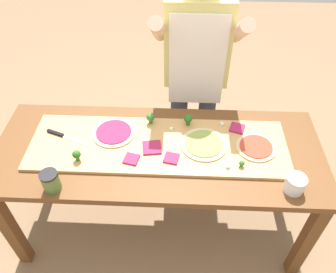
# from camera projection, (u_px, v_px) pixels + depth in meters

# --- Properties ---
(ground_plane) EXTENTS (8.00, 8.00, 0.00)m
(ground_plane) POSITION_uv_depth(u_px,v_px,m) (160.00, 223.00, 2.47)
(ground_plane) COLOR #896B4C
(prep_table) EXTENTS (1.88, 0.73, 0.79)m
(prep_table) POSITION_uv_depth(u_px,v_px,m) (158.00, 161.00, 1.98)
(prep_table) COLOR brown
(prep_table) RESTS_ON ground
(cutting_board) EXTENTS (1.47, 0.44, 0.02)m
(cutting_board) POSITION_uv_depth(u_px,v_px,m) (157.00, 145.00, 1.92)
(cutting_board) COLOR tan
(cutting_board) RESTS_ON prep_table
(chefs_knife) EXTENTS (0.28, 0.12, 0.02)m
(chefs_knife) POSITION_uv_depth(u_px,v_px,m) (63.00, 136.00, 1.95)
(chefs_knife) COLOR #B7BABF
(chefs_knife) RESTS_ON cutting_board
(pizza_whole_beet_magenta) EXTENTS (0.25, 0.25, 0.02)m
(pizza_whole_beet_magenta) POSITION_uv_depth(u_px,v_px,m) (114.00, 132.00, 1.97)
(pizza_whole_beet_magenta) COLOR beige
(pizza_whole_beet_magenta) RESTS_ON cutting_board
(pizza_whole_pesto_green) EXTENTS (0.27, 0.27, 0.02)m
(pizza_whole_pesto_green) POSITION_uv_depth(u_px,v_px,m) (204.00, 144.00, 1.90)
(pizza_whole_pesto_green) COLOR beige
(pizza_whole_pesto_green) RESTS_ON cutting_board
(pizza_whole_tomato_red) EXTENTS (0.22, 0.22, 0.02)m
(pizza_whole_tomato_red) POSITION_uv_depth(u_px,v_px,m) (256.00, 147.00, 1.89)
(pizza_whole_tomato_red) COLOR beige
(pizza_whole_tomato_red) RESTS_ON cutting_board
(pizza_slice_near_left) EXTENTS (0.09, 0.09, 0.01)m
(pizza_slice_near_left) POSITION_uv_depth(u_px,v_px,m) (131.00, 159.00, 1.82)
(pizza_slice_near_left) COLOR #9E234C
(pizza_slice_near_left) RESTS_ON cutting_board
(pizza_slice_far_left) EXTENTS (0.09, 0.09, 0.01)m
(pizza_slice_far_left) POSITION_uv_depth(u_px,v_px,m) (171.00, 158.00, 1.83)
(pizza_slice_far_left) COLOR #9E234C
(pizza_slice_far_left) RESTS_ON cutting_board
(pizza_slice_near_right) EXTENTS (0.10, 0.10, 0.01)m
(pizza_slice_near_right) POSITION_uv_depth(u_px,v_px,m) (237.00, 128.00, 2.00)
(pizza_slice_near_right) COLOR #9E234C
(pizza_slice_near_right) RESTS_ON cutting_board
(pizza_slice_far_right) EXTENTS (0.12, 0.12, 0.01)m
(pizza_slice_far_right) POSITION_uv_depth(u_px,v_px,m) (152.00, 148.00, 1.88)
(pizza_slice_far_right) COLOR #9E234C
(pizza_slice_far_right) RESTS_ON cutting_board
(broccoli_floret_back_mid) EXTENTS (0.03, 0.03, 0.04)m
(broccoli_floret_back_mid) POSITION_uv_depth(u_px,v_px,m) (242.00, 163.00, 1.78)
(broccoli_floret_back_mid) COLOR #3F7220
(broccoli_floret_back_mid) RESTS_ON cutting_board
(broccoli_floret_center_left) EXTENTS (0.05, 0.05, 0.08)m
(broccoli_floret_center_left) POSITION_uv_depth(u_px,v_px,m) (188.00, 119.00, 2.00)
(broccoli_floret_center_left) COLOR #366618
(broccoli_floret_center_left) RESTS_ON cutting_board
(broccoli_floret_front_mid) EXTENTS (0.05, 0.05, 0.07)m
(broccoli_floret_front_mid) POSITION_uv_depth(u_px,v_px,m) (77.00, 155.00, 1.80)
(broccoli_floret_front_mid) COLOR #366618
(broccoli_floret_front_mid) RESTS_ON cutting_board
(broccoli_floret_front_right) EXTENTS (0.05, 0.05, 0.07)m
(broccoli_floret_front_right) POSITION_uv_depth(u_px,v_px,m) (150.00, 117.00, 2.01)
(broccoli_floret_front_right) COLOR #3F7220
(broccoli_floret_front_right) RESTS_ON cutting_board
(cheese_crumble_a) EXTENTS (0.03, 0.03, 0.02)m
(cheese_crumble_a) POSITION_uv_depth(u_px,v_px,m) (222.00, 124.00, 2.02)
(cheese_crumble_a) COLOR silver
(cheese_crumble_a) RESTS_ON cutting_board
(cheese_crumble_b) EXTENTS (0.02, 0.02, 0.02)m
(cheese_crumble_b) POSITION_uv_depth(u_px,v_px,m) (171.00, 129.00, 1.99)
(cheese_crumble_b) COLOR white
(cheese_crumble_b) RESTS_ON cutting_board
(cheese_crumble_c) EXTENTS (0.02, 0.02, 0.02)m
(cheese_crumble_c) POSITION_uv_depth(u_px,v_px,m) (228.00, 167.00, 1.78)
(cheese_crumble_c) COLOR white
(cheese_crumble_c) RESTS_ON cutting_board
(flour_cup) EXTENTS (0.10, 0.10, 0.09)m
(flour_cup) POSITION_uv_depth(u_px,v_px,m) (295.00, 185.00, 1.68)
(flour_cup) COLOR white
(flour_cup) RESTS_ON prep_table
(sauce_jar) EXTENTS (0.09, 0.09, 0.11)m
(sauce_jar) POSITION_uv_depth(u_px,v_px,m) (51.00, 181.00, 1.68)
(sauce_jar) COLOR #517033
(sauce_jar) RESTS_ON prep_table
(cook_center) EXTENTS (0.54, 0.39, 1.67)m
(cook_center) POSITION_uv_depth(u_px,v_px,m) (196.00, 67.00, 2.14)
(cook_center) COLOR #333847
(cook_center) RESTS_ON ground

